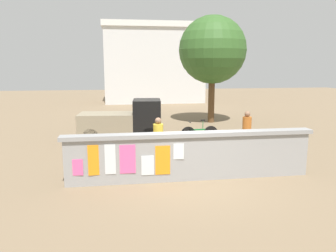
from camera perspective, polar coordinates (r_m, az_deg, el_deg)
name	(u,v)px	position (r m, az deg, el deg)	size (l,w,h in m)	color
ground	(158,129)	(17.64, -1.72, -0.54)	(60.00, 60.00, 0.00)	#7A664C
poster_wall	(191,155)	(9.77, 3.91, -5.07)	(7.42, 0.42, 1.43)	#959595
auto_rickshaw_truck	(125,121)	(14.91, -7.46, 0.87)	(3.72, 1.82, 1.85)	black
motorcycle	(114,150)	(11.59, -9.29, -4.13)	(1.90, 0.56, 0.87)	black
bicycle_near	(199,133)	(14.92, 5.45, -1.17)	(1.71, 0.44, 0.95)	black
person_walking	(158,136)	(11.22, -1.70, -1.73)	(0.48, 0.48, 1.62)	purple
person_bystander	(247,127)	(13.13, 13.43, -0.23)	(0.48, 0.48, 1.62)	#D83F72
tree_roadside	(212,50)	(19.71, 7.68, 12.84)	(3.90, 3.90, 6.18)	brown
building_background	(154,63)	(31.06, -2.51, 10.80)	(9.16, 4.49, 7.10)	silver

